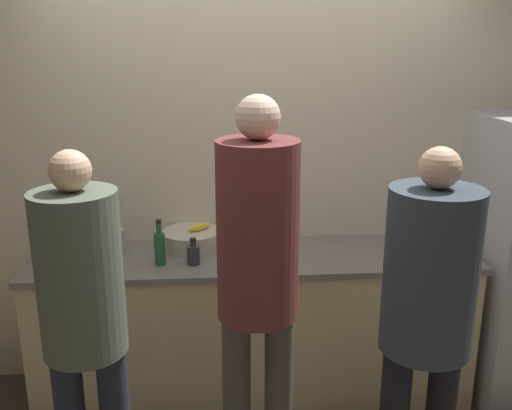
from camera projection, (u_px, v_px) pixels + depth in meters
The scene contains 10 objects.
wall_back at pixel (250, 170), 3.40m from camera, with size 5.20×0.06×2.60m.
counter at pixel (253, 324), 3.35m from camera, with size 2.49×0.64×0.88m.
person_left at pixel (83, 309), 2.35m from camera, with size 0.35×0.35×1.65m.
person_center at pixel (258, 267), 2.45m from camera, with size 0.35×0.35×1.85m.
person_right at pixel (428, 302), 2.36m from camera, with size 0.38×0.38×1.66m.
fruit_bowl at pixel (192, 239), 3.30m from camera, with size 0.34×0.34×0.14m.
utensil_crock at pixel (116, 241), 3.20m from camera, with size 0.10×0.10×0.29m.
bottle_green at pixel (160, 247), 3.05m from camera, with size 0.06×0.06×0.25m.
bottle_dark at pixel (193, 254), 3.06m from camera, with size 0.07×0.07×0.15m.
cup_white at pixel (247, 239), 3.33m from camera, with size 0.10×0.10×0.10m.
Camera 1 is at (-0.21, -2.65, 2.05)m, focal length 40.00 mm.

